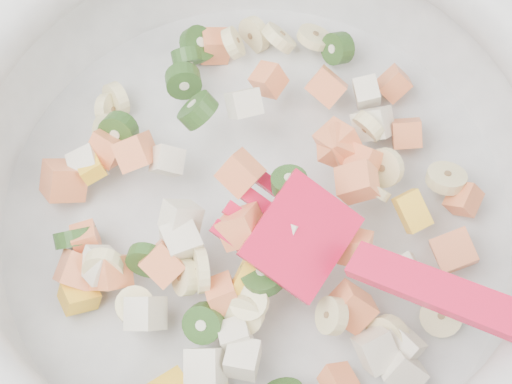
% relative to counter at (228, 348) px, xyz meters
% --- Properties ---
extents(counter, '(2.00, 0.60, 0.90)m').
position_rel_counter_xyz_m(counter, '(0.00, 0.00, 0.00)').
color(counter, gray).
rests_on(counter, ground).
extents(mixing_bowl, '(0.48, 0.43, 0.15)m').
position_rel_counter_xyz_m(mixing_bowl, '(0.04, -0.01, 0.52)').
color(mixing_bowl, silver).
rests_on(mixing_bowl, counter).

